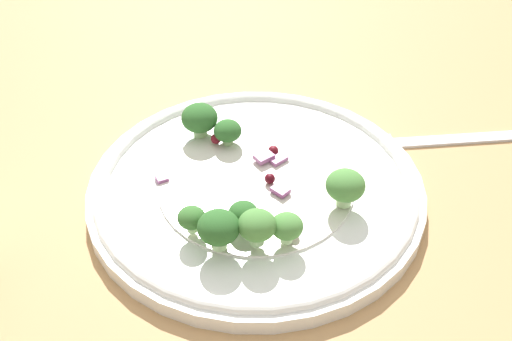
# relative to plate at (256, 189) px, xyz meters

# --- Properties ---
(ground_plane) EXTENTS (1.80, 1.80, 0.02)m
(ground_plane) POSITION_rel_plate_xyz_m (-0.02, -0.02, -0.02)
(ground_plane) COLOR tan
(plate) EXTENTS (0.25, 0.25, 0.02)m
(plate) POSITION_rel_plate_xyz_m (0.00, 0.00, 0.00)
(plate) COLOR white
(plate) RESTS_ON ground_plane
(dressing_pool) EXTENTS (0.15, 0.15, 0.00)m
(dressing_pool) POSITION_rel_plate_xyz_m (0.00, 0.00, 0.00)
(dressing_pool) COLOR white
(dressing_pool) RESTS_ON plate
(broccoli_floret_0) EXTENTS (0.03, 0.03, 0.03)m
(broccoli_floret_0) POSITION_rel_plate_xyz_m (0.06, -0.04, 0.02)
(broccoli_floret_0) COLOR #9EC684
(broccoli_floret_0) RESTS_ON plate
(broccoli_floret_1) EXTENTS (0.02, 0.02, 0.02)m
(broccoli_floret_1) POSITION_rel_plate_xyz_m (-0.04, 0.05, 0.02)
(broccoli_floret_1) COLOR #ADD18E
(broccoli_floret_1) RESTS_ON plate
(broccoli_floret_2) EXTENTS (0.03, 0.03, 0.03)m
(broccoli_floret_2) POSITION_rel_plate_xyz_m (-0.02, 0.06, 0.03)
(broccoli_floret_2) COLOR #8EB77A
(broccoli_floret_2) RESTS_ON plate
(broccoli_floret_3) EXTENTS (0.03, 0.03, 0.03)m
(broccoli_floret_3) POSITION_rel_plate_xyz_m (-0.07, 0.00, 0.02)
(broccoli_floret_3) COLOR #ADD18E
(broccoli_floret_3) RESTS_ON plate
(broccoli_floret_4) EXTENTS (0.02, 0.02, 0.02)m
(broccoli_floret_4) POSITION_rel_plate_xyz_m (0.04, -0.04, 0.02)
(broccoli_floret_4) COLOR #9EC684
(broccoli_floret_4) RESTS_ON plate
(broccoli_floret_5) EXTENTS (0.03, 0.03, 0.03)m
(broccoli_floret_5) POSITION_rel_plate_xyz_m (0.00, 0.07, 0.02)
(broccoli_floret_5) COLOR #ADD18E
(broccoli_floret_5) RESTS_ON plate
(broccoli_floret_6) EXTENTS (0.02, 0.02, 0.02)m
(broccoli_floret_6) POSITION_rel_plate_xyz_m (0.03, 0.06, 0.02)
(broccoli_floret_6) COLOR #ADD18E
(broccoli_floret_6) RESTS_ON plate
(broccoli_floret_7) EXTENTS (0.02, 0.02, 0.02)m
(broccoli_floret_7) POSITION_rel_plate_xyz_m (-0.00, 0.05, 0.02)
(broccoli_floret_7) COLOR #ADD18E
(broccoli_floret_7) RESTS_ON plate
(cranberry_0) EXTENTS (0.01, 0.01, 0.01)m
(cranberry_0) POSITION_rel_plate_xyz_m (0.04, -0.04, 0.01)
(cranberry_0) COLOR maroon
(cranberry_0) RESTS_ON plate
(cranberry_1) EXTENTS (0.01, 0.01, 0.01)m
(cranberry_1) POSITION_rel_plate_xyz_m (-0.00, -0.04, 0.01)
(cranberry_1) COLOR maroon
(cranberry_1) RESTS_ON plate
(cranberry_2) EXTENTS (0.01, 0.01, 0.01)m
(cranberry_2) POSITION_rel_plate_xyz_m (-0.03, 0.04, 0.01)
(cranberry_2) COLOR maroon
(cranberry_2) RESTS_ON plate
(cranberry_3) EXTENTS (0.01, 0.01, 0.01)m
(cranberry_3) POSITION_rel_plate_xyz_m (-0.04, 0.04, 0.01)
(cranberry_3) COLOR maroon
(cranberry_3) RESTS_ON plate
(cranberry_4) EXTENTS (0.01, 0.01, 0.01)m
(cranberry_4) POSITION_rel_plate_xyz_m (-0.01, -0.00, 0.01)
(cranberry_4) COLOR #4C0A14
(cranberry_4) RESTS_ON plate
(onion_bit_0) EXTENTS (0.02, 0.02, 0.00)m
(onion_bit_0) POSITION_rel_plate_xyz_m (0.00, -0.03, 0.01)
(onion_bit_0) COLOR #A35B93
(onion_bit_0) RESTS_ON plate
(onion_bit_1) EXTENTS (0.02, 0.01, 0.00)m
(onion_bit_1) POSITION_rel_plate_xyz_m (-0.02, 0.00, 0.01)
(onion_bit_1) COLOR #843D75
(onion_bit_1) RESTS_ON plate
(onion_bit_2) EXTENTS (0.01, 0.01, 0.00)m
(onion_bit_2) POSITION_rel_plate_xyz_m (0.07, 0.02, 0.01)
(onion_bit_2) COLOR #934C84
(onion_bit_2) RESTS_ON plate
(onion_bit_3) EXTENTS (0.01, 0.02, 0.00)m
(onion_bit_3) POSITION_rel_plate_xyz_m (-0.01, -0.03, 0.01)
(onion_bit_3) COLOR #A35B93
(onion_bit_3) RESTS_ON plate
(fork) EXTENTS (0.18, 0.09, 0.01)m
(fork) POSITION_rel_plate_xyz_m (-0.13, -0.11, -0.01)
(fork) COLOR silver
(fork) RESTS_ON ground_plane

